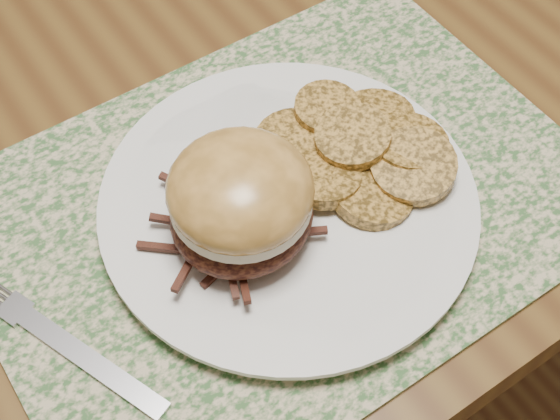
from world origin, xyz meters
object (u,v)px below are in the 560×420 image
object	(u,v)px
dining_table	(166,64)
fork	(62,342)
dinner_plate	(288,204)
pork_sandwich	(241,200)

from	to	relation	value
dining_table	fork	distance (m)	0.36
dinner_plate	fork	distance (m)	0.18
pork_sandwich	fork	distance (m)	0.15
dining_table	fork	bearing A→B (deg)	-129.12
dinner_plate	fork	xyz separation A→B (m)	(-0.18, -0.00, -0.01)
dinner_plate	pork_sandwich	distance (m)	0.06
dining_table	pork_sandwich	xyz separation A→B (m)	(-0.08, -0.27, 0.14)
pork_sandwich	fork	bearing A→B (deg)	155.51
pork_sandwich	fork	world-z (taller)	pork_sandwich
dining_table	pork_sandwich	bearing A→B (deg)	-105.85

